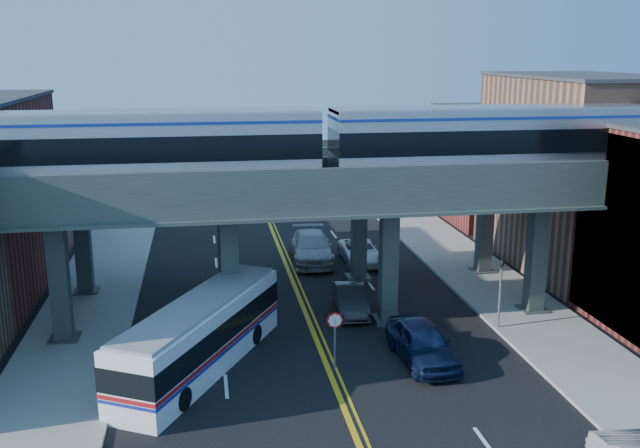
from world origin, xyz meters
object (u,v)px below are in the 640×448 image
at_px(transit_bus, 201,336).
at_px(car_lane_d, 312,247).
at_px(stop_sign, 335,331).
at_px(traffic_signal, 500,286).
at_px(car_lane_b, 351,300).
at_px(transit_train, 146,146).
at_px(car_lane_a, 422,343).
at_px(car_lane_c, 360,252).

distance_m(transit_bus, car_lane_d, 17.07).
distance_m(stop_sign, traffic_signal, 9.41).
bearing_deg(car_lane_b, stop_sign, -103.24).
relative_size(transit_train, traffic_signal, 12.08).
bearing_deg(transit_bus, car_lane_b, -26.09).
height_order(car_lane_a, car_lane_b, car_lane_a).
relative_size(car_lane_b, car_lane_c, 0.89).
relative_size(transit_bus, car_lane_c, 2.24).
height_order(car_lane_b, car_lane_c, car_lane_b).
bearing_deg(car_lane_a, car_lane_b, 102.80).
bearing_deg(car_lane_d, car_lane_a, -77.31).
distance_m(traffic_signal, car_lane_d, 15.38).
xyz_separation_m(transit_train, car_lane_b, (10.05, 1.57, -8.62)).
height_order(transit_bus, car_lane_c, transit_bus).
height_order(stop_sign, car_lane_b, stop_sign).
relative_size(stop_sign, car_lane_d, 0.41).
height_order(stop_sign, car_lane_c, stop_sign).
distance_m(transit_train, traffic_signal, 18.39).
bearing_deg(car_lane_d, car_lane_c, -9.80).
distance_m(transit_train, transit_bus, 9.08).
bearing_deg(traffic_signal, car_lane_b, 152.31).
bearing_deg(transit_bus, car_lane_a, -66.90).
bearing_deg(car_lane_d, car_lane_b, -82.59).
height_order(transit_bus, car_lane_a, transit_bus).
distance_m(car_lane_a, car_lane_b, 6.80).
xyz_separation_m(car_lane_c, car_lane_d, (-3.14, 0.77, 0.23)).
relative_size(stop_sign, car_lane_c, 0.52).
bearing_deg(stop_sign, transit_train, 147.88).
xyz_separation_m(car_lane_b, car_lane_c, (2.55, 9.07, -0.04)).
bearing_deg(car_lane_b, traffic_signal, -23.30).
bearing_deg(car_lane_c, transit_bus, -125.50).
xyz_separation_m(transit_train, car_lane_a, (11.97, -4.95, -8.46)).
distance_m(stop_sign, car_lane_c, 16.35).
distance_m(stop_sign, car_lane_a, 4.10).
height_order(stop_sign, traffic_signal, traffic_signal).
bearing_deg(transit_train, car_lane_b, 8.90).
height_order(stop_sign, transit_bus, transit_bus).
relative_size(traffic_signal, transit_bus, 0.36).
height_order(traffic_signal, car_lane_d, traffic_signal).
distance_m(traffic_signal, car_lane_a, 5.88).
bearing_deg(transit_bus, car_lane_c, -6.85).
relative_size(transit_bus, car_lane_a, 2.12).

